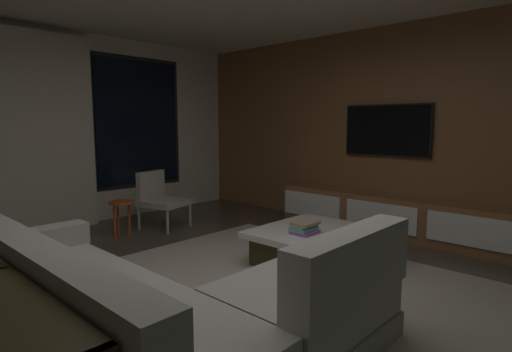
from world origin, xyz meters
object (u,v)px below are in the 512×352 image
object	(u,v)px
sectional_couch	(154,312)
accent_chair_near_window	(160,197)
side_stool	(121,208)
coffee_table	(319,247)
book_stack_on_coffee_table	(304,228)
mounted_tv	(387,130)
media_console	(392,217)

from	to	relation	value
sectional_couch	accent_chair_near_window	distance (m)	3.27
accent_chair_near_window	side_stool	xyz separation A→B (m)	(-0.60, -0.04, -0.06)
coffee_table	book_stack_on_coffee_table	world-z (taller)	book_stack_on_coffee_table
sectional_couch	mounted_tv	distance (m)	3.96
media_console	mounted_tv	bearing A→B (deg)	47.59
side_stool	mounted_tv	distance (m)	3.58
coffee_table	accent_chair_near_window	world-z (taller)	accent_chair_near_window
sectional_couch	media_console	size ratio (longest dim) A/B	0.81
book_stack_on_coffee_table	side_stool	bearing A→B (deg)	104.89
side_stool	accent_chair_near_window	bearing A→B (deg)	3.86
sectional_couch	book_stack_on_coffee_table	distance (m)	1.90
sectional_couch	book_stack_on_coffee_table	size ratio (longest dim) A/B	9.16
accent_chair_near_window	side_stool	size ratio (longest dim) A/B	1.70
side_stool	mounted_tv	xyz separation A→B (m)	(2.55, -2.31, 0.98)
book_stack_on_coffee_table	side_stool	distance (m)	2.49
coffee_table	accent_chair_near_window	xyz separation A→B (m)	(-0.22, 2.49, 0.25)
media_console	coffee_table	bearing A→B (deg)	177.93
side_stool	coffee_table	bearing A→B (deg)	-71.57
book_stack_on_coffee_table	mounted_tv	world-z (taller)	mounted_tv
sectional_couch	coffee_table	bearing A→B (deg)	5.52
side_stool	mounted_tv	size ratio (longest dim) A/B	0.39
coffee_table	sectional_couch	bearing A→B (deg)	-174.48
sectional_couch	mounted_tv	bearing A→B (deg)	5.14
side_stool	sectional_couch	bearing A→B (deg)	-115.14
coffee_table	side_stool	xyz separation A→B (m)	(-0.82, 2.45, 0.19)
coffee_table	media_console	world-z (taller)	media_console
sectional_couch	mounted_tv	world-z (taller)	mounted_tv
sectional_couch	coffee_table	xyz separation A→B (m)	(2.06, 0.20, -0.10)
media_console	mounted_tv	distance (m)	1.13
book_stack_on_coffee_table	mounted_tv	xyz separation A→B (m)	(1.91, 0.09, 0.93)
coffee_table	media_console	xyz separation A→B (m)	(1.55, -0.06, 0.06)
media_console	mounted_tv	xyz separation A→B (m)	(0.18, 0.20, 1.10)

